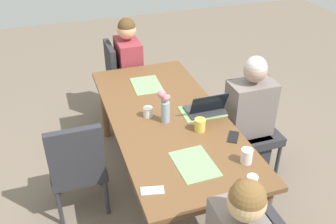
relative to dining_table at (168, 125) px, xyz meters
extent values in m
plane|color=#756656|center=(0.00, 0.00, -0.67)|extent=(10.00, 10.00, 0.00)
cube|color=brown|center=(0.00, 0.00, 0.06)|extent=(2.08, 0.93, 0.04)
cylinder|color=brown|center=(-0.96, -0.39, -0.32)|extent=(0.07, 0.07, 0.71)
cylinder|color=brown|center=(-0.96, 0.39, -0.32)|extent=(0.07, 0.07, 0.71)
cylinder|color=brown|center=(0.96, 0.39, -0.32)|extent=(0.07, 0.07, 0.71)
sphere|color=tan|center=(1.34, -0.04, 0.40)|extent=(0.20, 0.20, 0.20)
sphere|color=brown|center=(1.34, -0.04, 0.43)|extent=(0.19, 0.19, 0.19)
cube|color=#2D2D33|center=(0.03, 0.82, -0.26)|extent=(0.44, 0.44, 0.08)
cube|color=#2D2D33|center=(-0.16, 0.82, 0.00)|extent=(0.06, 0.42, 0.45)
cylinder|color=#333338|center=(0.22, 1.01, -0.49)|extent=(0.04, 0.04, 0.37)
cylinder|color=#333338|center=(0.22, 0.63, -0.49)|extent=(0.04, 0.04, 0.37)
cylinder|color=#333338|center=(-0.16, 1.01, -0.49)|extent=(0.04, 0.04, 0.37)
cylinder|color=#333338|center=(-0.16, 0.63, -0.49)|extent=(0.04, 0.04, 0.37)
cube|color=#2D2D33|center=(0.03, 0.76, -0.45)|extent=(0.36, 0.34, 0.45)
cube|color=slate|center=(0.03, 0.76, 0.03)|extent=(0.24, 0.40, 0.50)
sphere|color=tan|center=(0.03, 0.76, 0.40)|extent=(0.20, 0.20, 0.20)
sphere|color=beige|center=(0.03, 0.76, 0.43)|extent=(0.19, 0.19, 0.19)
cube|color=#2D2D33|center=(-1.34, -0.03, -0.26)|extent=(0.44, 0.44, 0.08)
cube|color=#2D2D33|center=(-1.34, -0.22, 0.00)|extent=(0.42, 0.06, 0.45)
cylinder|color=#333338|center=(-1.53, 0.16, -0.49)|extent=(0.04, 0.04, 0.37)
cylinder|color=#333338|center=(-1.15, 0.16, -0.49)|extent=(0.04, 0.04, 0.37)
cylinder|color=#333338|center=(-1.53, -0.22, -0.49)|extent=(0.04, 0.04, 0.37)
cylinder|color=#333338|center=(-1.15, -0.22, -0.49)|extent=(0.04, 0.04, 0.37)
cube|color=#2D2D33|center=(-1.28, -0.03, -0.45)|extent=(0.34, 0.36, 0.45)
cube|color=#93333D|center=(-1.28, -0.03, 0.03)|extent=(0.40, 0.24, 0.50)
sphere|color=#E4A47A|center=(-1.28, -0.03, 0.40)|extent=(0.20, 0.20, 0.20)
sphere|color=#51381E|center=(-1.28, -0.03, 0.43)|extent=(0.19, 0.19, 0.19)
cube|color=#2D2D33|center=(-0.02, -0.78, -0.26)|extent=(0.44, 0.44, 0.08)
cube|color=#2D2D33|center=(0.17, -0.78, 0.00)|extent=(0.06, 0.42, 0.45)
cylinder|color=#333338|center=(-0.21, -0.97, -0.49)|extent=(0.04, 0.04, 0.37)
cylinder|color=#333338|center=(-0.21, -0.59, -0.49)|extent=(0.04, 0.04, 0.37)
cylinder|color=#333338|center=(0.17, -0.97, -0.49)|extent=(0.04, 0.04, 0.37)
cylinder|color=#333338|center=(0.17, -0.59, -0.49)|extent=(0.04, 0.04, 0.37)
cylinder|color=#8EA8B7|center=(0.05, -0.04, 0.17)|extent=(0.07, 0.07, 0.18)
sphere|color=#DB7584|center=(0.06, -0.04, 0.30)|extent=(0.06, 0.06, 0.06)
cylinder|color=#477A3D|center=(0.06, -0.04, 0.28)|extent=(0.01, 0.01, 0.04)
sphere|color=#DB7584|center=(0.04, -0.02, 0.29)|extent=(0.05, 0.05, 0.05)
cylinder|color=#477A3D|center=(0.04, -0.02, 0.27)|extent=(0.01, 0.01, 0.04)
sphere|color=#DB7584|center=(0.05, -0.07, 0.33)|extent=(0.07, 0.07, 0.07)
cylinder|color=#477A3D|center=(0.05, -0.07, 0.29)|extent=(0.01, 0.01, 0.08)
cube|color=#7FAD70|center=(0.63, -0.02, 0.08)|extent=(0.37, 0.27, 0.00)
cube|color=#7FAD70|center=(0.01, 0.31, 0.08)|extent=(0.27, 0.37, 0.00)
cube|color=#7FAD70|center=(-0.60, -0.01, 0.08)|extent=(0.37, 0.28, 0.00)
cube|color=#38383D|center=(0.01, 0.33, 0.09)|extent=(0.22, 0.32, 0.02)
cube|color=black|center=(0.08, 0.33, 0.19)|extent=(0.08, 0.31, 0.19)
cylinder|color=#DBC64C|center=(0.26, 0.17, 0.13)|extent=(0.09, 0.09, 0.10)
cylinder|color=white|center=(-0.07, -0.15, 0.12)|extent=(0.08, 0.08, 0.08)
cylinder|color=white|center=(0.72, 0.33, 0.13)|extent=(0.08, 0.08, 0.11)
cylinder|color=white|center=(0.95, 0.25, 0.12)|extent=(0.07, 0.07, 0.08)
cube|color=black|center=(0.43, 0.38, 0.08)|extent=(0.16, 0.14, 0.01)
cube|color=silver|center=(0.79, -0.37, 0.08)|extent=(0.10, 0.16, 0.01)
camera|label=1|loc=(2.50, -0.84, 1.77)|focal=40.50mm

